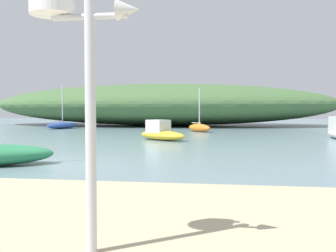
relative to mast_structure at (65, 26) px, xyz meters
name	(u,v)px	position (x,y,z in m)	size (l,w,h in m)	color
ground_plane	(55,165)	(-3.68, 7.65, -2.72)	(120.00, 120.00, 0.00)	gray
distant_hill	(161,105)	(-5.36, 38.21, -0.45)	(37.88, 15.24, 4.54)	#476B3D
mast_structure	(65,26)	(0.00, 0.00, 0.00)	(1.23, 0.50, 3.08)	silver
motorboat_inner_mooring	(161,133)	(-1.96, 17.97, -2.30)	(3.45, 2.99, 1.17)	gold
sailboat_near_shore	(199,128)	(-0.33, 26.45, -2.38)	(2.30, 2.53, 3.45)	orange
sailboat_off_point	(63,125)	(-13.09, 29.55, -2.41)	(2.52, 3.85, 4.08)	#2D4C9E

